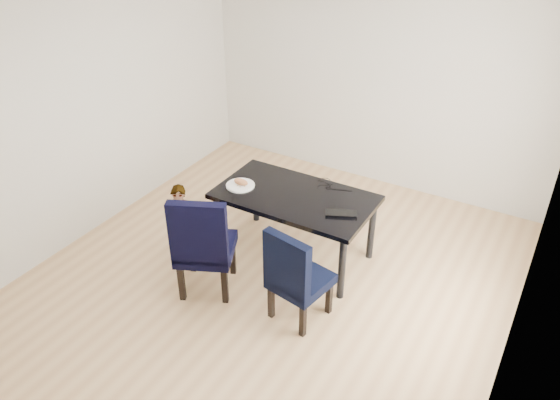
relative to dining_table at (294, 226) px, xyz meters
The scene contains 14 objects.
floor 0.63m from the dining_table, 90.00° to the right, with size 4.50×5.00×0.01m, color tan.
ceiling 2.38m from the dining_table, 90.00° to the right, with size 4.50×5.00×0.01m, color white.
wall_back 2.23m from the dining_table, 90.00° to the left, with size 4.50×0.01×2.70m, color silver.
wall_front 3.16m from the dining_table, 90.00° to the right, with size 4.50×0.01×2.70m, color white.
wall_left 2.51m from the dining_table, 167.50° to the right, with size 0.01×5.00×2.70m, color silver.
wall_right 2.51m from the dining_table, 12.50° to the right, with size 0.01×5.00×2.70m, color white.
dining_table is the anchor object (origin of this frame).
chair_left 1.02m from the dining_table, 119.02° to the right, with size 0.53×0.55×1.11m, color black.
chair_right 0.93m from the dining_table, 57.40° to the right, with size 0.47×0.49×0.98m, color black.
child 1.17m from the dining_table, 146.27° to the right, with size 0.32×0.21×0.88m, color orange.
plate 0.71m from the dining_table, 167.53° to the right, with size 0.30×0.30×0.02m, color white.
sandwich 0.73m from the dining_table, 167.86° to the right, with size 0.17×0.08×0.07m, color #AE683E.
laptop 0.67m from the dining_table, ahead, with size 0.30×0.19×0.02m, color black.
cable_tangle 0.51m from the dining_table, 59.06° to the left, with size 0.14×0.14×0.01m, color black.
Camera 1 is at (2.26, -3.67, 3.60)m, focal length 35.00 mm.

